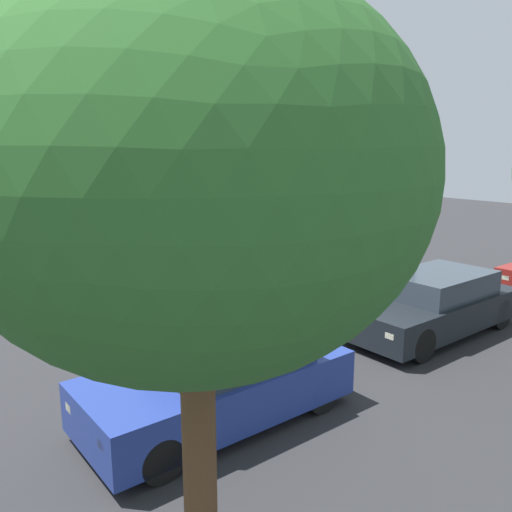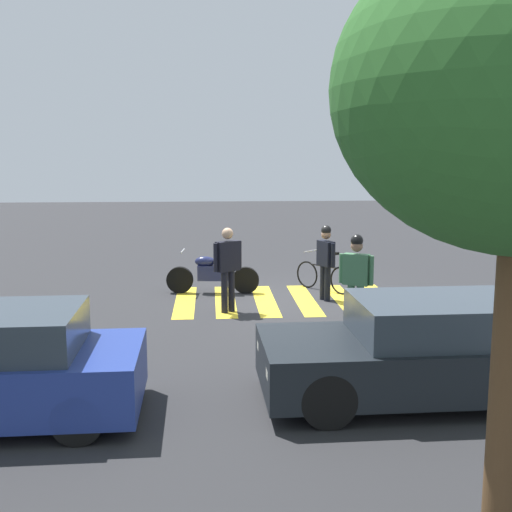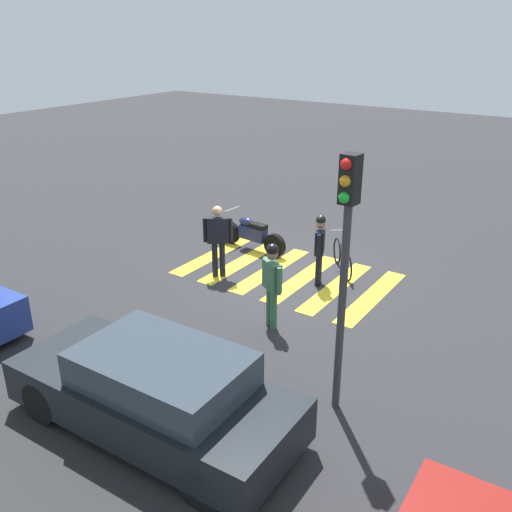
{
  "view_description": "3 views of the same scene",
  "coord_description": "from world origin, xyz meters",
  "px_view_note": "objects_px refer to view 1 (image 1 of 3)",
  "views": [
    {
      "loc": [
        8.55,
        12.41,
        4.13
      ],
      "look_at": [
        -0.06,
        1.02,
        1.09
      ],
      "focal_mm": 36.1,
      "sensor_mm": 36.0,
      "label": 1
    },
    {
      "loc": [
        1.68,
        14.1,
        3.31
      ],
      "look_at": [
        0.72,
        0.84,
        1.16
      ],
      "focal_mm": 44.99,
      "sensor_mm": 36.0,
      "label": 2
    },
    {
      "loc": [
        -6.36,
        10.85,
        5.68
      ],
      "look_at": [
        -0.1,
        1.49,
        1.02
      ],
      "focal_mm": 39.25,
      "sensor_mm": 36.0,
      "label": 3
    }
  ],
  "objects_px": {
    "police_motorcycle": "(172,274)",
    "officer_by_motorcycle": "(215,265)",
    "pedestrian_bystander": "(315,261)",
    "car_black_suv": "(433,304)",
    "car_blue_hatchback": "(220,378)",
    "officer_on_foot": "(259,251)",
    "traffic_light_pole": "(418,199)",
    "leaning_bicycle": "(245,264)"
  },
  "relations": [
    {
      "from": "officer_by_motorcycle",
      "to": "traffic_light_pole",
      "type": "height_order",
      "value": "traffic_light_pole"
    },
    {
      "from": "police_motorcycle",
      "to": "car_black_suv",
      "type": "bearing_deg",
      "value": 113.14
    },
    {
      "from": "police_motorcycle",
      "to": "leaning_bicycle",
      "type": "xyz_separation_m",
      "value": [
        -2.68,
        -0.04,
        -0.08
      ]
    },
    {
      "from": "police_motorcycle",
      "to": "officer_by_motorcycle",
      "type": "xyz_separation_m",
      "value": [
        -0.3,
        1.87,
        0.57
      ]
    },
    {
      "from": "pedestrian_bystander",
      "to": "leaning_bicycle",
      "type": "bearing_deg",
      "value": -89.82
    },
    {
      "from": "car_black_suv",
      "to": "police_motorcycle",
      "type": "bearing_deg",
      "value": -66.86
    },
    {
      "from": "leaning_bicycle",
      "to": "car_black_suv",
      "type": "height_order",
      "value": "car_black_suv"
    },
    {
      "from": "car_black_suv",
      "to": "traffic_light_pole",
      "type": "height_order",
      "value": "traffic_light_pole"
    },
    {
      "from": "leaning_bicycle",
      "to": "officer_on_foot",
      "type": "xyz_separation_m",
      "value": [
        0.15,
        0.97,
        0.61
      ]
    },
    {
      "from": "car_black_suv",
      "to": "traffic_light_pole",
      "type": "distance_m",
      "value": 3.5
    },
    {
      "from": "leaning_bicycle",
      "to": "car_blue_hatchback",
      "type": "xyz_separation_m",
      "value": [
        5.65,
        7.17,
        0.29
      ]
    },
    {
      "from": "police_motorcycle",
      "to": "pedestrian_bystander",
      "type": "relative_size",
      "value": 1.22
    },
    {
      "from": "car_blue_hatchback",
      "to": "pedestrian_bystander",
      "type": "bearing_deg",
      "value": -145.51
    },
    {
      "from": "police_motorcycle",
      "to": "car_black_suv",
      "type": "height_order",
      "value": "car_black_suv"
    },
    {
      "from": "police_motorcycle",
      "to": "car_blue_hatchback",
      "type": "relative_size",
      "value": 0.53
    },
    {
      "from": "pedestrian_bystander",
      "to": "car_blue_hatchback",
      "type": "distance_m",
      "value": 6.87
    },
    {
      "from": "traffic_light_pole",
      "to": "officer_by_motorcycle",
      "type": "bearing_deg",
      "value": -32.91
    },
    {
      "from": "police_motorcycle",
      "to": "pedestrian_bystander",
      "type": "height_order",
      "value": "pedestrian_bystander"
    },
    {
      "from": "car_black_suv",
      "to": "car_blue_hatchback",
      "type": "xyz_separation_m",
      "value": [
        5.89,
        0.29,
        -0.0
      ]
    },
    {
      "from": "pedestrian_bystander",
      "to": "traffic_light_pole",
      "type": "relative_size",
      "value": 0.44
    },
    {
      "from": "pedestrian_bystander",
      "to": "car_black_suv",
      "type": "bearing_deg",
      "value": 93.76
    },
    {
      "from": "officer_by_motorcycle",
      "to": "car_black_suv",
      "type": "bearing_deg",
      "value": 117.82
    },
    {
      "from": "leaning_bicycle",
      "to": "car_black_suv",
      "type": "xyz_separation_m",
      "value": [
        -0.25,
        6.88,
        0.3
      ]
    },
    {
      "from": "officer_on_foot",
      "to": "pedestrian_bystander",
      "type": "bearing_deg",
      "value": 93.94
    },
    {
      "from": "officer_by_motorcycle",
      "to": "traffic_light_pole",
      "type": "relative_size",
      "value": 0.44
    },
    {
      "from": "pedestrian_bystander",
      "to": "car_black_suv",
      "type": "xyz_separation_m",
      "value": [
        -0.24,
        3.6,
        -0.37
      ]
    },
    {
      "from": "car_black_suv",
      "to": "pedestrian_bystander",
      "type": "bearing_deg",
      "value": -86.24
    },
    {
      "from": "officer_by_motorcycle",
      "to": "car_black_suv",
      "type": "height_order",
      "value": "officer_by_motorcycle"
    },
    {
      "from": "pedestrian_bystander",
      "to": "car_blue_hatchback",
      "type": "bearing_deg",
      "value": 34.49
    },
    {
      "from": "officer_on_foot",
      "to": "officer_by_motorcycle",
      "type": "relative_size",
      "value": 0.96
    },
    {
      "from": "police_motorcycle",
      "to": "officer_on_foot",
      "type": "height_order",
      "value": "officer_on_foot"
    },
    {
      "from": "police_motorcycle",
      "to": "officer_by_motorcycle",
      "type": "height_order",
      "value": "officer_by_motorcycle"
    },
    {
      "from": "officer_by_motorcycle",
      "to": "car_black_suv",
      "type": "xyz_separation_m",
      "value": [
        -2.62,
        4.97,
        -0.36
      ]
    },
    {
      "from": "police_motorcycle",
      "to": "leaning_bicycle",
      "type": "bearing_deg",
      "value": -179.1
    },
    {
      "from": "car_black_suv",
      "to": "officer_by_motorcycle",
      "type": "bearing_deg",
      "value": -62.18
    },
    {
      "from": "car_blue_hatchback",
      "to": "police_motorcycle",
      "type": "bearing_deg",
      "value": -112.62
    },
    {
      "from": "police_motorcycle",
      "to": "car_black_suv",
      "type": "relative_size",
      "value": 0.48
    },
    {
      "from": "pedestrian_bystander",
      "to": "police_motorcycle",
      "type": "bearing_deg",
      "value": -50.37
    },
    {
      "from": "car_blue_hatchback",
      "to": "traffic_light_pole",
      "type": "relative_size",
      "value": 1.02
    },
    {
      "from": "police_motorcycle",
      "to": "pedestrian_bystander",
      "type": "bearing_deg",
      "value": 129.63
    },
    {
      "from": "officer_by_motorcycle",
      "to": "pedestrian_bystander",
      "type": "distance_m",
      "value": 2.75
    },
    {
      "from": "pedestrian_bystander",
      "to": "car_blue_hatchback",
      "type": "xyz_separation_m",
      "value": [
        5.66,
        3.89,
        -0.38
      ]
    }
  ]
}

